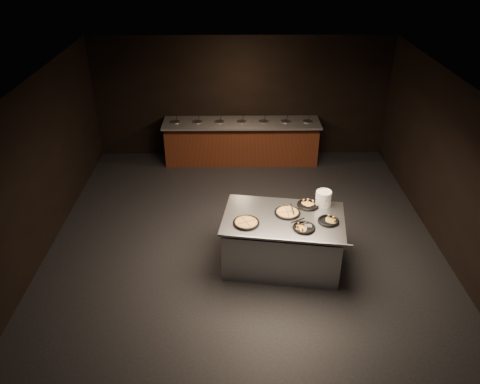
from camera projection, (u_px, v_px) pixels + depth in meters
The scene contains 11 objects.
room at pixel (245, 177), 7.67m from camera, with size 7.02×8.02×2.92m.
salad_bar at pixel (241, 144), 11.26m from camera, with size 3.70×0.83×1.18m.
serving_counter at pixel (282, 242), 7.81m from camera, with size 2.11×1.53×0.94m.
plate_stack at pixel (324, 198), 7.84m from camera, with size 0.26×0.26×0.26m, color white.
pan_veggie_whole at pixel (246, 222), 7.40m from camera, with size 0.43×0.43×0.04m.
pan_cheese_whole at pixel (287, 212), 7.66m from camera, with size 0.43×0.43×0.04m.
pan_cheese_slices_a at pixel (308, 205), 7.87m from camera, with size 0.37×0.37×0.04m.
pan_cheese_slices_b at pixel (304, 227), 7.29m from camera, with size 0.36×0.36×0.04m.
pan_veggie_slices at pixel (328, 221), 7.45m from camera, with size 0.34×0.34×0.04m.
server_left at pixel (291, 209), 7.66m from camera, with size 0.14×0.30×0.15m.
server_right at pixel (301, 222), 7.31m from camera, with size 0.34×0.11×0.16m.
Camera 1 is at (-0.16, -6.75, 5.10)m, focal length 35.00 mm.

